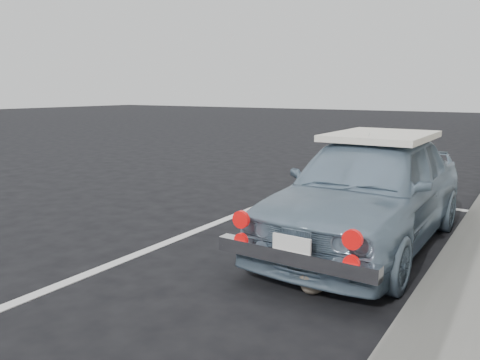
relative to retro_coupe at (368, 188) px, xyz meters
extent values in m
cube|color=silver|center=(-0.47, 2.17, -0.62)|extent=(3.00, 0.12, 0.01)
cube|color=silver|center=(-1.87, -1.33, -0.62)|extent=(0.12, 7.00, 0.01)
imported|color=#748EA5|center=(0.00, 0.00, -0.01)|extent=(1.50, 3.66, 1.24)
cube|color=white|center=(0.00, 0.37, 0.54)|extent=(1.04, 1.39, 0.07)
cube|color=silver|center=(-0.02, -1.77, -0.25)|extent=(1.39, 0.13, 0.12)
cube|color=white|center=(-0.02, -1.82, -0.15)|extent=(0.33, 0.02, 0.17)
cylinder|color=red|center=(-0.50, -1.80, -0.01)|extent=(0.15, 0.04, 0.15)
cylinder|color=red|center=(0.47, -1.81, -0.01)|extent=(0.15, 0.04, 0.15)
cylinder|color=red|center=(-0.50, -1.80, -0.19)|extent=(0.12, 0.04, 0.12)
cylinder|color=red|center=(0.47, -1.81, -0.19)|extent=(0.12, 0.04, 0.12)
ellipsoid|color=#716356|center=(0.06, -1.52, -0.53)|extent=(0.23, 0.33, 0.19)
sphere|color=#716356|center=(0.05, -1.66, -0.46)|extent=(0.12, 0.12, 0.12)
cone|color=#716356|center=(0.01, -1.66, -0.40)|extent=(0.04, 0.04, 0.05)
cone|color=#716356|center=(0.08, -1.66, -0.40)|extent=(0.04, 0.04, 0.05)
cylinder|color=#716356|center=(0.12, -1.37, -0.59)|extent=(0.09, 0.20, 0.03)
camera|label=1|loc=(1.56, -4.97, 1.05)|focal=35.00mm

